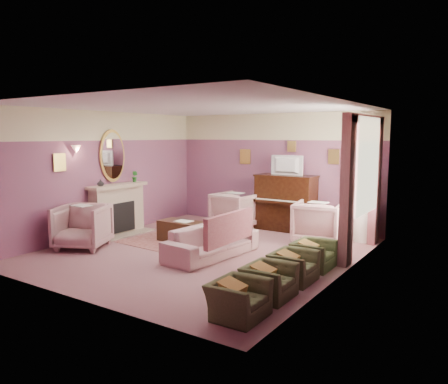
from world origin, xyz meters
The scene contains 48 objects.
floor centered at (0.00, 0.00, 0.00)m, with size 5.50×6.00×0.01m, color #99666A.
ceiling centered at (0.00, 0.00, 2.80)m, with size 5.50×6.00×0.01m, color silver.
wall_back centered at (0.00, 3.00, 1.40)m, with size 5.50×0.02×2.80m, color #704C6E.
wall_front centered at (0.00, -3.00, 1.40)m, with size 5.50×0.02×2.80m, color #704C6E.
wall_left centered at (-2.75, 0.00, 1.40)m, with size 0.02×6.00×2.80m, color #704C6E.
wall_right centered at (2.75, 0.00, 1.40)m, with size 0.02×6.00×2.80m, color #704C6E.
picture_rail_band centered at (0.00, 2.99, 2.47)m, with size 5.50×0.01×0.65m, color beige.
stripe_panel centered at (2.73, 1.30, 1.07)m, with size 0.01×3.00×2.15m, color #AABBA6.
fireplace_surround centered at (-2.59, 0.20, 0.55)m, with size 0.30×1.40×1.10m, color tan.
fireplace_inset centered at (-2.49, 0.20, 0.40)m, with size 0.18×0.72×0.68m, color black.
fire_ember centered at (-2.45, 0.20, 0.22)m, with size 0.06×0.54×0.10m, color #FA4B00.
mantel_shelf centered at (-2.56, 0.20, 1.12)m, with size 0.40×1.55×0.07m, color tan.
hearth centered at (-2.39, 0.20, 0.01)m, with size 0.55×1.50×0.02m, color tan.
mirror_frame centered at (-2.70, 0.20, 1.80)m, with size 0.04×0.72×1.20m, color gold.
mirror_glass centered at (-2.67, 0.20, 1.80)m, with size 0.01×0.60×1.06m, color silver.
sconce_shade centered at (-2.62, -0.85, 1.98)m, with size 0.20×0.20×0.16m, color #F6B694.
piano centered at (0.50, 2.68, 0.65)m, with size 1.40×0.60×1.30m, color black.
piano_keyshelf centered at (0.50, 2.33, 0.72)m, with size 1.30×0.12×0.06m, color black.
piano_keys centered at (0.50, 2.33, 0.76)m, with size 1.20×0.08×0.02m, color white.
piano_top centered at (0.50, 2.68, 1.31)m, with size 1.45×0.65×0.04m, color black.
television centered at (0.50, 2.63, 1.60)m, with size 0.80×0.12×0.48m, color black.
print_back_left centered at (-0.80, 2.96, 1.72)m, with size 0.30×0.03×0.38m, color gold.
print_back_right centered at (1.55, 2.96, 1.78)m, with size 0.26×0.03×0.34m, color gold.
print_back_mid centered at (0.50, 2.96, 2.00)m, with size 0.22×0.03×0.26m, color gold.
print_left_wall centered at (-2.71, -1.20, 1.72)m, with size 0.03×0.28×0.36m, color gold.
window_blind centered at (2.70, 1.55, 1.70)m, with size 0.03×1.40×1.80m, color beige.
curtain_left centered at (2.62, 0.63, 1.30)m, with size 0.16×0.34×2.60m, color #934D55.
curtain_right centered at (2.62, 2.47, 1.30)m, with size 0.16×0.34×2.60m, color #934D55.
pelmet centered at (2.62, 1.55, 2.56)m, with size 0.16×2.20×0.16m, color #934D55.
mantel_plant centered at (-2.55, 0.75, 1.29)m, with size 0.16×0.16×0.28m, color #1F6B20.
mantel_vase centered at (-2.55, -0.30, 1.23)m, with size 0.16×0.16×0.16m, color beige.
area_rug centered at (-0.73, 0.38, 0.01)m, with size 2.50×1.80×0.01m, color #9B5A53.
coffee_table centered at (-0.84, 0.38, 0.23)m, with size 1.00×0.50×0.45m, color #392312.
table_paper centered at (-0.79, 0.38, 0.46)m, with size 0.35×0.28×0.01m, color white.
sofa centered at (0.36, -0.21, 0.40)m, with size 0.66×1.98×0.80m, color #C19592.
sofa_throw centered at (0.76, -0.21, 0.60)m, with size 0.10×1.50×0.55m, color #934D55.
floral_armchair_left centered at (-0.62, 2.19, 0.49)m, with size 0.94×0.94×0.98m, color #C19592.
floral_armchair_right centered at (1.63, 1.87, 0.49)m, with size 0.94×0.94×0.98m, color #C19592.
floral_armchair_front centered at (-2.18, -1.13, 0.49)m, with size 0.94×0.94×0.98m, color #C19592.
olive_chair_a centered at (2.22, -2.29, 0.31)m, with size 0.51×0.72×0.62m, color #4C572F.
olive_chair_b centered at (2.22, -1.47, 0.31)m, with size 0.51×0.72×0.62m, color #4C572F.
olive_chair_c centered at (2.22, -0.65, 0.31)m, with size 0.51×0.72×0.62m, color #4C572F.
olive_chair_d centered at (2.22, 0.17, 0.31)m, with size 0.51×0.72×0.62m, color #4C572F.
side_table centered at (2.39, 2.62, 0.35)m, with size 0.52×0.52×0.70m, color silver.
side_plant_big centered at (2.39, 2.62, 0.87)m, with size 0.30×0.30×0.34m, color #1F6B20.
side_plant_small centered at (2.51, 2.52, 0.84)m, with size 0.16×0.16×0.28m, color #1F6B20.
palm_pot centered at (2.20, 2.66, 0.17)m, with size 0.34×0.34×0.34m, color #B0704E.
palm_plant centered at (2.20, 2.66, 1.06)m, with size 0.76×0.76×1.44m, color #1F6B20.
Camera 1 is at (4.93, -6.75, 2.26)m, focal length 35.00 mm.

